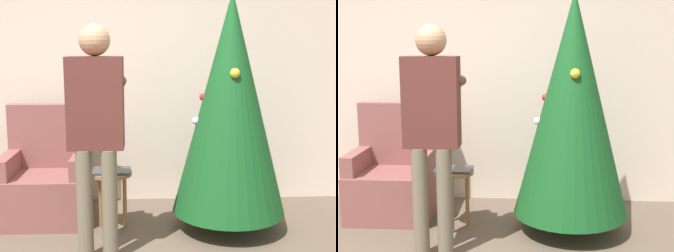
{
  "view_description": "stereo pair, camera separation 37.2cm",
  "coord_description": "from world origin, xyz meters",
  "views": [
    {
      "loc": [
        0.29,
        -2.58,
        1.64
      ],
      "look_at": [
        0.44,
        1.08,
        0.99
      ],
      "focal_mm": 50.0,
      "sensor_mm": 36.0,
      "label": 1
    },
    {
      "loc": [
        0.66,
        -2.57,
        1.64
      ],
      "look_at": [
        0.44,
        1.08,
        0.99
      ],
      "focal_mm": 50.0,
      "sensor_mm": 36.0,
      "label": 2
    }
  ],
  "objects": [
    {
      "name": "wall_back",
      "position": [
        0.0,
        2.23,
        1.35
      ],
      "size": [
        8.0,
        0.06,
        2.7
      ],
      "color": "beige",
      "rests_on": "ground_plane"
    },
    {
      "name": "christmas_tree",
      "position": [
        0.99,
        1.37,
        1.12
      ],
      "size": [
        0.98,
        0.98,
        2.07
      ],
      "color": "brown",
      "rests_on": "ground_plane"
    },
    {
      "name": "armchair",
      "position": [
        -0.67,
        1.69,
        0.36
      ],
      "size": [
        0.77,
        0.67,
        1.07
      ],
      "color": "brown",
      "rests_on": "ground_plane"
    },
    {
      "name": "person_standing",
      "position": [
        -0.1,
        0.86,
        1.07
      ],
      "size": [
        0.43,
        0.57,
        1.78
      ],
      "color": "#6B604C",
      "rests_on": "ground_plane"
    },
    {
      "name": "side_stool",
      "position": [
        -0.04,
        1.39,
        0.42
      ],
      "size": [
        0.35,
        0.35,
        0.53
      ],
      "color": "olive",
      "rests_on": "ground_plane"
    },
    {
      "name": "laptop",
      "position": [
        -0.04,
        1.39,
        0.54
      ],
      "size": [
        0.33,
        0.24,
        0.02
      ],
      "color": "#38383D",
      "rests_on": "side_stool"
    }
  ]
}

